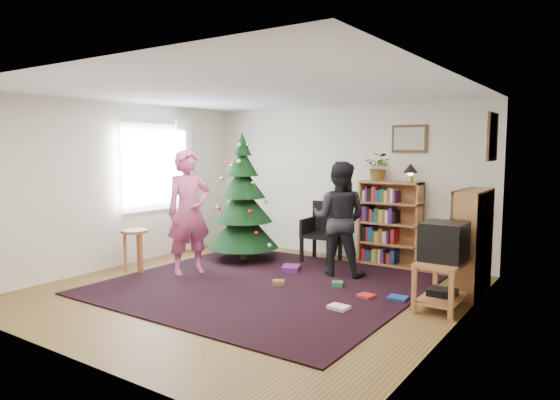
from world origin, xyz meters
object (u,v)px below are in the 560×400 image
Objects in this scene: person_by_chair at (339,219)px; table_lamp at (410,169)px; picture_back at (409,139)px; picture_right at (493,137)px; bookshelf_right at (472,240)px; bookshelf_back at (390,223)px; stool at (134,240)px; person_standing at (189,213)px; armchair at (324,229)px; christmas_tree at (243,208)px; crt_tv at (444,241)px; potted_plant at (379,167)px; tv_stand at (443,280)px.

person_by_chair is 5.70× the size of table_lamp.
table_lamp is at bearing -60.36° from picture_back.
picture_right is 1.32m from bookshelf_right.
bookshelf_back is 2.04× the size of stool.
person_standing is at bearing 109.91° from bookshelf_right.
stool is at bearing -134.34° from armchair.
picture_back is at bearing 119.64° from table_lamp.
christmas_tree is 2.16× the size of armchair.
crt_tv is at bearing -58.86° from table_lamp.
christmas_tree is 7.20× the size of table_lamp.
armchair is 1.64m from table_lamp.
table_lamp is at bearing -135.92° from person_by_chair.
potted_plant reaches higher than table_lamp.
potted_plant is at bearing 62.42° from bookshelf_right.
tv_stand is (1.29, -1.64, -0.34)m from bookshelf_back.
bookshelf_back is 1.57× the size of tv_stand.
christmas_tree is at bearing 169.94° from tv_stand.
picture_back is 1.93m from armchair.
picture_right reaches higher than stool.
picture_right reaches higher than potted_plant.
christmas_tree reaches higher than armchair.
picture_back is 0.31× the size of person_standing.
table_lamp is at bearing 39.03° from stool.
bookshelf_back is 2.62× the size of crt_tv.
christmas_tree reaches higher than table_lamp.
person_standing reaches higher than table_lamp.
christmas_tree is 3.41m from crt_tv.
picture_right is 5.05m from stool.
tv_stand is 2.89× the size of table_lamp.
potted_plant is at bearing 29.16° from christmas_tree.
armchair is 1.50× the size of stool.
table_lamp is (-1.25, 0.59, -0.46)m from picture_right.
picture_right is 0.63× the size of armchair.
table_lamp is (0.50, 0.00, -0.03)m from potted_plant.
tv_stand is at bearing 146.03° from person_by_chair.
person_standing is at bearing -132.72° from potted_plant.
picture_back is 0.42× the size of bookshelf_right.
potted_plant is 1.53× the size of table_lamp.
stool is at bearing -136.08° from potted_plant.
person_standing is at bearing -135.47° from bookshelf_back.
stool is (-0.79, -1.52, -0.36)m from christmas_tree.
bookshelf_right is 2.01m from potted_plant.
person_by_chair is at bearing -34.02° from person_standing.
armchair is (1.09, 0.72, -0.34)m from christmas_tree.
person_standing is at bearing -139.15° from table_lamp.
picture_back reaches higher than tv_stand.
picture_back is 1.11× the size of crt_tv.
person_by_chair is (-1.76, -0.18, 0.15)m from bookshelf_right.
picture_right is at bearing -25.30° from table_lamp.
christmas_tree reaches higher than person_by_chair.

